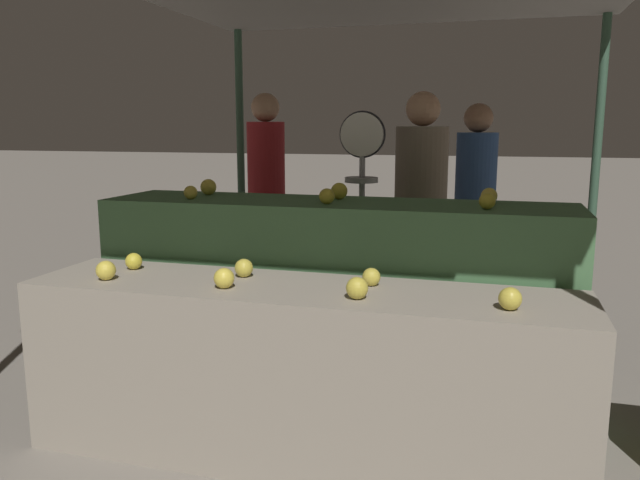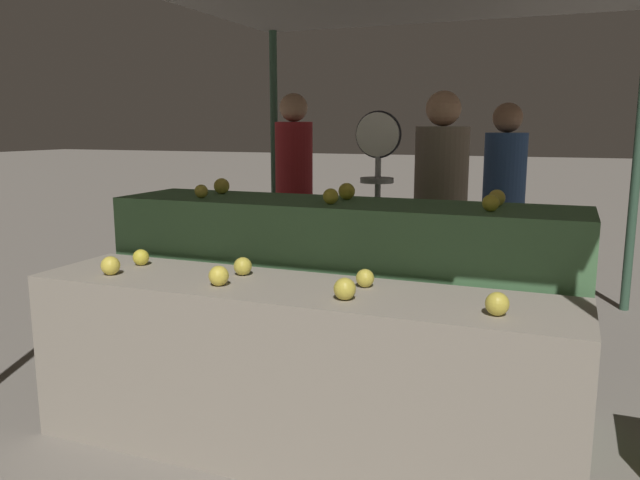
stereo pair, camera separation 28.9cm
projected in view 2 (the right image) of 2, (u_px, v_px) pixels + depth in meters
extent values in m
plane|color=gray|center=(293.00, 454.00, 2.78)|extent=(60.00, 60.00, 0.00)
cylinder|color=#33513D|center=(274.00, 158.00, 5.91)|extent=(0.07, 0.07, 2.31)
cylinder|color=#33513D|center=(637.00, 165.00, 4.78)|extent=(0.07, 0.07, 2.31)
cube|color=gray|center=(293.00, 372.00, 2.72)|extent=(2.39, 0.55, 0.77)
cube|color=#4C7A4C|center=(340.00, 304.00, 3.24)|extent=(2.39, 0.55, 1.07)
sphere|color=yellow|center=(110.00, 266.00, 2.84)|extent=(0.09, 0.09, 0.09)
sphere|color=yellow|center=(219.00, 276.00, 2.65)|extent=(0.09, 0.09, 0.09)
sphere|color=gold|center=(345.00, 289.00, 2.43)|extent=(0.09, 0.09, 0.09)
sphere|color=gold|center=(497.00, 304.00, 2.23)|extent=(0.09, 0.09, 0.09)
sphere|color=gold|center=(141.00, 257.00, 3.04)|extent=(0.08, 0.08, 0.08)
sphere|color=gold|center=(243.00, 266.00, 2.84)|extent=(0.08, 0.08, 0.08)
sphere|color=gold|center=(365.00, 278.00, 2.63)|extent=(0.08, 0.08, 0.08)
sphere|color=yellow|center=(201.00, 191.00, 3.30)|extent=(0.07, 0.07, 0.07)
sphere|color=gold|center=(331.00, 196.00, 3.03)|extent=(0.08, 0.08, 0.08)
sphere|color=gold|center=(491.00, 203.00, 2.77)|extent=(0.08, 0.08, 0.08)
sphere|color=yellow|center=(222.00, 186.00, 3.50)|extent=(0.09, 0.09, 0.09)
sphere|color=gold|center=(346.00, 191.00, 3.22)|extent=(0.09, 0.09, 0.09)
sphere|color=yellow|center=(497.00, 198.00, 2.95)|extent=(0.08, 0.08, 0.08)
cylinder|color=#99999E|center=(377.00, 248.00, 3.81)|extent=(0.04, 0.04, 1.42)
cylinder|color=black|center=(378.00, 135.00, 3.68)|extent=(0.28, 0.01, 0.28)
cylinder|color=silver|center=(377.00, 135.00, 3.67)|extent=(0.26, 0.02, 0.26)
cylinder|color=#99999E|center=(377.00, 168.00, 3.71)|extent=(0.01, 0.01, 0.14)
cylinder|color=#99999E|center=(377.00, 180.00, 3.72)|extent=(0.20, 0.20, 0.03)
cube|color=#2D2D38|center=(437.00, 291.00, 4.06)|extent=(0.27, 0.17, 0.77)
cylinder|color=#756656|center=(441.00, 180.00, 3.93)|extent=(0.37, 0.37, 0.67)
sphere|color=tan|center=(444.00, 109.00, 3.85)|extent=(0.22, 0.22, 0.22)
cube|color=#2D2D38|center=(295.00, 255.00, 5.14)|extent=(0.25, 0.19, 0.79)
cylinder|color=maroon|center=(294.00, 165.00, 5.01)|extent=(0.36, 0.36, 0.69)
sphere|color=tan|center=(294.00, 108.00, 4.93)|extent=(0.22, 0.22, 0.22)
cube|color=#2D2D38|center=(499.00, 273.00, 4.63)|extent=(0.26, 0.23, 0.75)
cylinder|color=#2D4C84|center=(504.00, 178.00, 4.50)|extent=(0.41, 0.41, 0.65)
sphere|color=#936B51|center=(508.00, 118.00, 4.43)|extent=(0.21, 0.21, 0.21)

